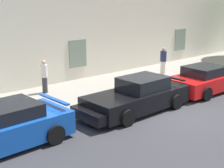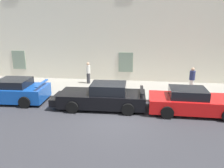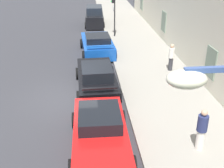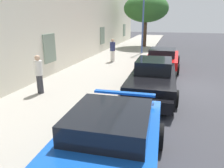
% 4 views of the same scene
% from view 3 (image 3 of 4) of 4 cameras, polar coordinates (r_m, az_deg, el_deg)
% --- Properties ---
extents(ground_plane, '(80.00, 80.00, 0.00)m').
position_cam_3_polar(ground_plane, '(14.20, -8.12, -2.84)').
color(ground_plane, '#333338').
extents(sidewalk, '(60.00, 4.34, 0.14)m').
position_cam_3_polar(sidewalk, '(14.69, 10.57, -1.71)').
color(sidewalk, gray).
rests_on(sidewalk, ground).
extents(sportscar_red_lead, '(4.86, 2.40, 1.37)m').
position_cam_3_polar(sportscar_red_lead, '(20.20, -3.00, 7.93)').
color(sportscar_red_lead, '#144CB2').
rests_on(sportscar_red_lead, ground).
extents(sportscar_yellow_flank, '(5.15, 2.19, 1.41)m').
position_cam_3_polar(sportscar_yellow_flank, '(14.87, -3.14, 1.34)').
color(sportscar_yellow_flank, black).
rests_on(sportscar_yellow_flank, ground).
extents(sportscar_white_middle, '(5.06, 2.19, 1.32)m').
position_cam_3_polar(sportscar_white_middle, '(10.36, -2.32, -10.51)').
color(sportscar_white_middle, red).
rests_on(sportscar_white_middle, ground).
extents(hatchback_parked, '(3.83, 1.91, 1.83)m').
position_cam_3_polar(hatchback_parked, '(27.61, -3.50, 13.14)').
color(hatchback_parked, black).
rests_on(hatchback_parked, ground).
extents(traffic_light, '(0.44, 0.36, 3.43)m').
position_cam_3_polar(traffic_light, '(23.33, 0.33, 15.08)').
color(traffic_light, black).
rests_on(traffic_light, sidewalk).
extents(street_lamp, '(0.44, 1.42, 5.10)m').
position_cam_3_polar(street_lamp, '(5.09, 19.56, -11.64)').
color(street_lamp, '#3F5999').
rests_on(street_lamp, sidewalk).
extents(pedestrian_admiring, '(0.49, 0.49, 1.60)m').
position_cam_3_polar(pedestrian_admiring, '(10.55, 17.41, -8.65)').
color(pedestrian_admiring, silver).
rests_on(pedestrian_admiring, sidewalk).
extents(pedestrian_strolling, '(0.44, 0.44, 1.60)m').
position_cam_3_polar(pedestrian_strolling, '(17.01, 11.70, 5.31)').
color(pedestrian_strolling, '#333338').
rests_on(pedestrian_strolling, sidewalk).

